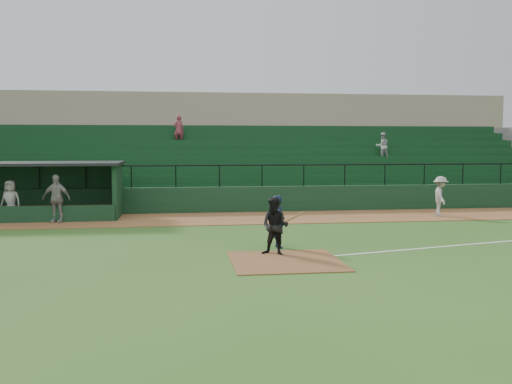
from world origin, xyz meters
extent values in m
plane|color=#2E551B|center=(0.00, 0.00, 0.00)|extent=(90.00, 90.00, 0.00)
cube|color=brown|center=(0.00, 8.00, 0.01)|extent=(40.00, 4.00, 0.03)
cube|color=brown|center=(0.00, -1.00, 0.01)|extent=(3.00, 3.00, 0.03)
cube|color=white|center=(8.00, 1.20, 0.01)|extent=(17.49, 4.44, 0.01)
cube|color=black|center=(0.00, 10.20, 0.60)|extent=(36.00, 0.35, 1.20)
cylinder|color=black|center=(0.00, 10.20, 2.20)|extent=(36.00, 0.06, 0.06)
cube|color=slate|center=(0.00, 15.10, 1.80)|extent=(36.00, 9.00, 3.60)
cube|color=#0F3A19|center=(0.00, 14.60, 2.25)|extent=(34.56, 8.00, 4.05)
cube|color=gray|center=(0.00, 21.60, 3.20)|extent=(38.00, 3.00, 6.40)
cube|color=slate|center=(0.00, 19.60, 3.70)|extent=(36.00, 2.00, 0.20)
imported|color=#A8A8A8|center=(8.60, 14.90, 3.04)|extent=(0.76, 0.59, 1.57)
imported|color=brown|center=(-2.83, 16.90, 3.98)|extent=(0.60, 0.40, 1.65)
cube|color=black|center=(-9.75, 10.40, 1.15)|extent=(8.50, 0.20, 2.30)
cube|color=black|center=(-5.50, 9.10, 1.15)|extent=(0.20, 2.60, 2.30)
cube|color=black|center=(-9.75, 9.10, 2.36)|extent=(8.90, 3.20, 0.12)
cube|color=olive|center=(-9.75, 10.00, 0.25)|extent=(7.65, 0.40, 0.50)
cube|color=black|center=(-9.75, 7.75, 0.35)|extent=(8.50, 0.12, 0.70)
imported|color=black|center=(0.17, 1.10, 0.82)|extent=(0.43, 0.62, 1.64)
cylinder|color=olive|center=(0.57, 0.90, 0.95)|extent=(0.79, 0.34, 0.35)
imported|color=black|center=(-0.14, -0.06, 0.84)|extent=(1.02, 0.94, 1.68)
imported|color=#A29E98|center=(8.52, 7.42, 0.91)|extent=(0.90, 1.25, 1.75)
imported|color=gray|center=(-7.79, 7.65, 1.00)|extent=(1.21, 0.69, 1.94)
imported|color=#9A9690|center=(-9.71, 8.23, 0.88)|extent=(0.91, 0.69, 1.69)
camera|label=1|loc=(-2.91, -16.13, 3.27)|focal=39.99mm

